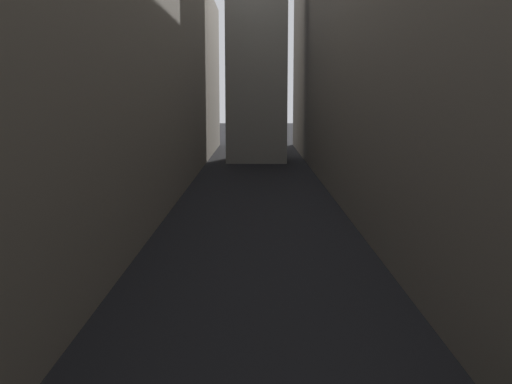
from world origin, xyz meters
TOP-DOWN VIEW (x-y plane):
  - ground_plane at (0.00, 48.00)m, footprint 264.00×264.00m
  - building_block_left at (-13.02, 50.00)m, footprint 15.03×108.00m
  - building_block_right at (13.03, 50.00)m, footprint 15.06×108.00m

SIDE VIEW (x-z plane):
  - ground_plane at x=0.00m, z-range 0.00..0.00m
  - building_block_left at x=-13.02m, z-range 0.00..19.63m
  - building_block_right at x=13.03m, z-range 0.00..23.62m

